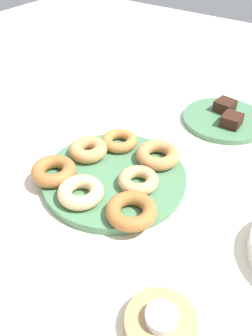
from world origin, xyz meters
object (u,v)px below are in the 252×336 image
at_px(donut_0, 54,171).
at_px(cake_plate, 224,119).
at_px(donut_1, 88,149).
at_px(brownie_far, 232,120).
at_px(donut_4, 158,155).
at_px(donut_2, 119,141).
at_px(donut_5, 137,181).
at_px(donut_plate, 114,177).
at_px(donut_3, 81,192).
at_px(tealight, 161,317).
at_px(candle_holder, 161,324).
at_px(donut_6, 131,211).
at_px(brownie_near, 225,106).

distance_m(donut_0, cake_plate, 0.47).
height_order(donut_1, brownie_far, donut_1).
relative_size(donut_1, donut_4, 0.89).
height_order(donut_2, donut_4, donut_4).
bearing_deg(donut_5, donut_1, -99.03).
xyz_separation_m(donut_plate, donut_2, (-0.09, -0.05, 0.02)).
distance_m(donut_plate, donut_5, 0.06).
relative_size(donut_3, brownie_far, 1.82).
height_order(donut_3, cake_plate, donut_3).
distance_m(donut_1, tealight, 0.40).
distance_m(donut_plate, donut_1, 0.09).
xyz_separation_m(candle_holder, tealight, (0.00, 0.00, 0.02)).
height_order(donut_1, donut_2, donut_1).
xyz_separation_m(donut_1, tealight, (0.23, 0.33, -0.00)).
bearing_deg(donut_0, candle_holder, 67.99).
bearing_deg(candle_holder, donut_3, -115.78).
height_order(donut_0, candle_holder, donut_0).
bearing_deg(candle_holder, donut_6, -133.40).
distance_m(donut_6, cake_plate, 0.43).
height_order(donut_4, donut_6, donut_4).
height_order(donut_0, donut_5, donut_0).
height_order(donut_4, candle_holder, donut_4).
distance_m(donut_1, donut_2, 0.08).
bearing_deg(donut_6, candle_holder, 46.60).
bearing_deg(candle_holder, cake_plate, -165.42).
xyz_separation_m(donut_5, tealight, (0.21, 0.18, -0.00)).
height_order(donut_0, brownie_far, donut_0).
height_order(donut_1, cake_plate, donut_1).
distance_m(brownie_far, tealight, 0.55).
relative_size(donut_plate, donut_1, 3.57).
distance_m(donut_6, tealight, 0.20).
distance_m(donut_plate, tealight, 0.32).
height_order(donut_4, brownie_near, donut_4).
bearing_deg(brownie_near, donut_2, -23.78).
relative_size(donut_6, brownie_near, 1.90).
height_order(donut_6, brownie_far, donut_6).
height_order(donut_6, candle_holder, donut_6).
bearing_deg(tealight, donut_1, -125.45).
bearing_deg(donut_3, brownie_near, 169.60).
relative_size(donut_0, brownie_near, 1.87).
height_order(donut_5, donut_6, donut_6).
xyz_separation_m(donut_6, cake_plate, (-0.43, -0.00, -0.02)).
height_order(donut_3, donut_4, same).
relative_size(donut_5, candle_holder, 0.80).
distance_m(donut_2, donut_6, 0.22).
bearing_deg(tealight, donut_5, -139.07).
bearing_deg(donut_5, donut_6, 26.81).
xyz_separation_m(donut_2, candle_holder, (0.30, 0.29, -0.02)).
bearing_deg(donut_3, cake_plate, 166.87).
bearing_deg(donut_0, tealight, 67.99).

